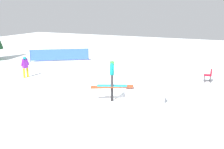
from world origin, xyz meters
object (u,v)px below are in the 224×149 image
rail_feature (112,88)px  main_rider_on_rail (112,74)px  bystander_purple (25,66)px  folding_chair (208,76)px

rail_feature → main_rider_on_rail: main_rider_on_rail is taller
bystander_purple → folding_chair: size_ratio=1.67×
main_rider_on_rail → bystander_purple: main_rider_on_rail is taller
rail_feature → main_rider_on_rail: size_ratio=1.36×
main_rider_on_rail → folding_chair: bearing=-150.7°
rail_feature → bystander_purple: (7.31, -1.72, 0.15)m
bystander_purple → folding_chair: bearing=122.6°
rail_feature → folding_chair: (-4.29, -5.67, -0.26)m
bystander_purple → rail_feature: bearing=90.5°
main_rider_on_rail → folding_chair: 7.19m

